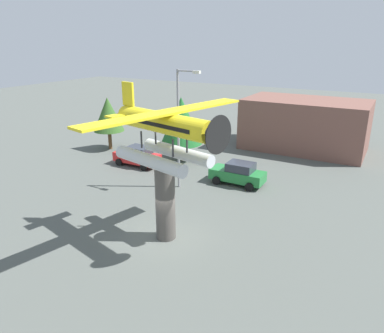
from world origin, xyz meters
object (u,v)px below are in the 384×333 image
Objects in this scene: display_pedestal at (165,201)px; car_near_red at (138,156)px; car_mid_green at (238,173)px; floatplane_monument at (165,132)px; tree_east at (181,121)px; tree_west at (108,114)px; streetlight_primary at (180,122)px; storefront_building at (305,125)px.

car_near_red is (-9.15, 9.36, -1.37)m from display_pedestal.
car_mid_green is (9.52, 0.24, 0.00)m from car_near_red.
tree_east is (-6.70, 12.70, -2.45)m from floatplane_monument.
display_pedestal is at bearing 87.77° from car_mid_green.
tree_west is 0.90× the size of tree_east.
car_mid_green is 15.62m from tree_west.
tree_west is at bearing -26.41° from car_near_red.
car_near_red is 0.72× the size of tree_east.
tree_east reaches higher than car_near_red.
streetlight_primary reaches higher than tree_east.
floatplane_monument is at bearing -64.65° from streetlight_primary.
car_mid_green is 0.35× the size of storefront_building.
floatplane_monument is 2.47× the size of car_mid_green.
display_pedestal is at bearing -96.18° from storefront_building.
floatplane_monument is at bearing -13.54° from display_pedestal.
car_near_red is at bearing 157.34° from streetlight_primary.
car_mid_green is at bearing 38.10° from streetlight_primary.
display_pedestal is 3.92m from floatplane_monument.
car_near_red is at bearing 148.18° from floatplane_monument.
car_near_red is 1.00× the size of car_mid_green.
floatplane_monument reaches higher than tree_west.
display_pedestal is 14.35m from tree_east.
tree_west is (-11.67, 5.32, -1.45)m from streetlight_primary.
tree_east is at bearing 3.48° from tree_west.
tree_west is at bearing -9.61° from car_mid_green.
car_near_red is 17.19m from storefront_building.
tree_west is 8.24m from tree_east.
floatplane_monument is 14.56m from tree_east.
storefront_building is at bearing -132.37° from car_near_red.
storefront_building is (2.38, 22.00, 0.27)m from display_pedestal.
car_mid_green is 8.11m from tree_east.
storefront_building is 2.03× the size of tree_east.
storefront_building reaches higher than car_mid_green.
car_near_red is 0.80× the size of tree_west.
tree_east reaches higher than storefront_building.
tree_east is at bearing 120.61° from streetlight_primary.
floatplane_monument is at bearing 134.65° from car_near_red.
car_near_red is at bearing -26.41° from tree_west.
car_near_red is at bearing 1.43° from car_mid_green.
display_pedestal is 0.51× the size of streetlight_primary.
display_pedestal is at bearing 134.34° from car_near_red.
streetlight_primary is at bearing 38.10° from car_mid_green.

